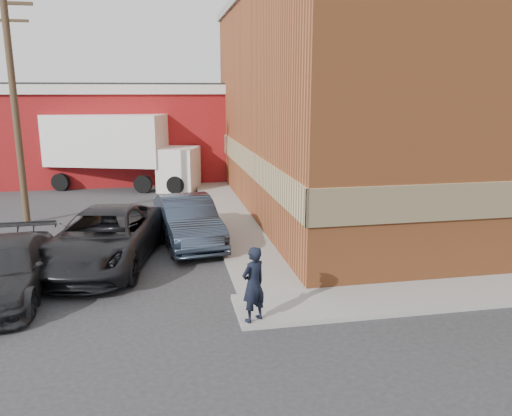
{
  "coord_description": "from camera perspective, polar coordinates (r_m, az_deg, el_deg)",
  "views": [
    {
      "loc": [
        -2.09,
        -11.77,
        5.19
      ],
      "look_at": [
        0.8,
        3.35,
        1.56
      ],
      "focal_mm": 35.0,
      "sensor_mm": 36.0,
      "label": 1
    }
  ],
  "objects": [
    {
      "name": "sidewalk_west",
      "position": [
        21.56,
        -3.33,
        -0.51
      ],
      "size": [
        1.8,
        18.0,
        0.12
      ],
      "primitive_type": "cube",
      "color": "gray",
      "rests_on": "ground"
    },
    {
      "name": "suv_b",
      "position": [
        14.36,
        -26.58,
        -6.35
      ],
      "size": [
        2.04,
        4.91,
        1.42
      ],
      "primitive_type": "imported",
      "rotation": [
        0.0,
        0.0,
        0.01
      ],
      "color": "#242427",
      "rests_on": "ground"
    },
    {
      "name": "box_truck",
      "position": [
        27.76,
        -15.17,
        6.82
      ],
      "size": [
        8.37,
        4.75,
        3.96
      ],
      "rotation": [
        0.0,
        0.0,
        -0.32
      ],
      "color": "white",
      "rests_on": "ground"
    },
    {
      "name": "ground",
      "position": [
        13.03,
        -0.69,
        -10.18
      ],
      "size": [
        90.0,
        90.0,
        0.0
      ],
      "primitive_type": "plane",
      "color": "#28282B",
      "rests_on": "ground"
    },
    {
      "name": "utility_pole",
      "position": [
        21.47,
        -25.89,
        10.8
      ],
      "size": [
        2.0,
        0.26,
        9.0
      ],
      "color": "#4C3726",
      "rests_on": "ground"
    },
    {
      "name": "warehouse",
      "position": [
        32.1,
        -17.98,
        8.39
      ],
      "size": [
        16.3,
        8.3,
        5.6
      ],
      "color": "maroon",
      "rests_on": "ground"
    },
    {
      "name": "suv_a",
      "position": [
        15.81,
        -16.92,
        -3.28
      ],
      "size": [
        3.99,
        6.5,
        1.68
      ],
      "primitive_type": "imported",
      "rotation": [
        0.0,
        0.0,
        -0.21
      ],
      "color": "black",
      "rests_on": "ground"
    },
    {
      "name": "sedan",
      "position": [
        17.37,
        -7.83,
        -1.44
      ],
      "size": [
        2.4,
        5.13,
        1.63
      ],
      "primitive_type": "imported",
      "rotation": [
        0.0,
        0.0,
        0.14
      ],
      "color": "#273141",
      "rests_on": "ground"
    },
    {
      "name": "man",
      "position": [
        11.21,
        -0.31,
        -8.72
      ],
      "size": [
        0.76,
        0.69,
        1.74
      ],
      "primitive_type": "imported",
      "rotation": [
        0.0,
        0.0,
        3.69
      ],
      "color": "black",
      "rests_on": "sidewalk_south"
    },
    {
      "name": "brick_building",
      "position": [
        23.32,
        16.54,
        11.5
      ],
      "size": [
        14.25,
        18.25,
        9.36
      ],
      "color": "#984F27",
      "rests_on": "ground"
    }
  ]
}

